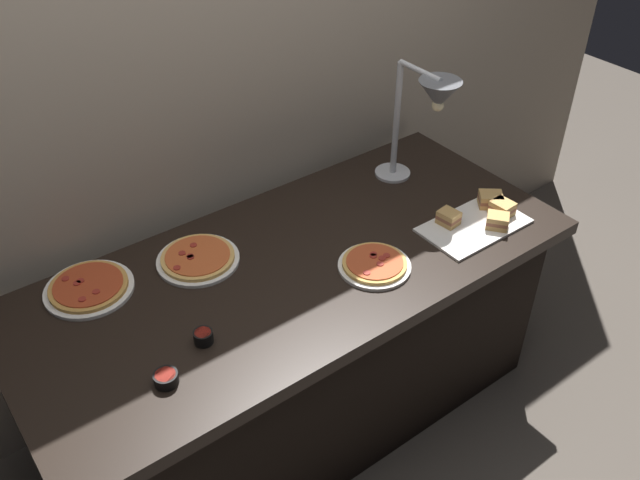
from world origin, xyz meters
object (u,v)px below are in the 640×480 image
(pizza_plate_front, at_px, (375,265))
(sauce_cup_far, at_px, (166,378))
(sandwich_platter, at_px, (481,217))
(sauce_cup_near, at_px, (203,336))
(pizza_plate_center, at_px, (89,287))
(heat_lamp, at_px, (430,104))
(pizza_plate_raised_stand, at_px, (198,258))

(pizza_plate_front, xyz_separation_m, sauce_cup_far, (-0.77, -0.04, 0.01))
(sandwich_platter, bearing_deg, pizza_plate_front, 176.09)
(pizza_plate_front, height_order, sauce_cup_near, sauce_cup_near)
(pizza_plate_front, bearing_deg, sandwich_platter, -3.91)
(sauce_cup_far, bearing_deg, sauce_cup_near, 25.52)
(sandwich_platter, height_order, sauce_cup_far, sandwich_platter)
(sauce_cup_far, bearing_deg, pizza_plate_center, 92.87)
(pizza_plate_front, relative_size, sauce_cup_far, 3.54)
(heat_lamp, distance_m, sauce_cup_near, 1.12)
(pizza_plate_front, distance_m, sauce_cup_far, 0.77)
(pizza_plate_center, distance_m, sauce_cup_near, 0.45)
(sauce_cup_far, bearing_deg, pizza_plate_raised_stand, 51.96)
(heat_lamp, relative_size, pizza_plate_raised_stand, 1.73)
(pizza_plate_front, height_order, sauce_cup_far, sauce_cup_far)
(pizza_plate_raised_stand, height_order, sandwich_platter, sandwich_platter)
(sandwich_platter, distance_m, sauce_cup_far, 1.24)
(pizza_plate_center, height_order, sauce_cup_near, sauce_cup_near)
(pizza_plate_front, xyz_separation_m, pizza_plate_raised_stand, (-0.45, 0.38, -0.00))
(heat_lamp, height_order, pizza_plate_front, heat_lamp)
(sauce_cup_near, bearing_deg, pizza_plate_raised_stand, 63.85)
(heat_lamp, xyz_separation_m, sauce_cup_near, (-1.05, -0.20, -0.35))
(sandwich_platter, distance_m, sauce_cup_near, 1.09)
(pizza_plate_center, bearing_deg, pizza_plate_front, -29.61)
(pizza_plate_raised_stand, height_order, sauce_cup_near, sauce_cup_near)
(pizza_plate_center, height_order, sandwich_platter, sandwich_platter)
(pizza_plate_front, bearing_deg, pizza_plate_raised_stand, 140.14)
(pizza_plate_raised_stand, relative_size, sandwich_platter, 0.72)
(pizza_plate_raised_stand, bearing_deg, sandwich_platter, -23.91)
(heat_lamp, relative_size, sandwich_platter, 1.24)
(pizza_plate_raised_stand, relative_size, sauce_cup_far, 4.03)
(pizza_plate_raised_stand, distance_m, sauce_cup_near, 0.38)
(pizza_plate_front, distance_m, pizza_plate_raised_stand, 0.59)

